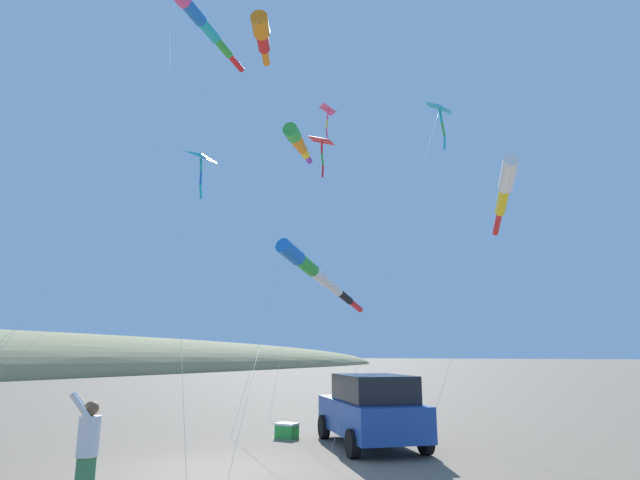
{
  "coord_description": "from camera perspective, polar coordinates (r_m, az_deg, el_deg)",
  "views": [
    {
      "loc": [
        -7.89,
        8.71,
        2.38
      ],
      "look_at": [
        2.39,
        -8.48,
        6.87
      ],
      "focal_mm": 28.7,
      "sensor_mm": 36.0,
      "label": 1
    }
  ],
  "objects": [
    {
      "name": "ground_plane",
      "position": [
        11.99,
        -12.11,
        -23.85
      ],
      "size": [
        600.0,
        600.0,
        0.0
      ],
      "primitive_type": "plane",
      "color": "#756654"
    },
    {
      "name": "parked_car",
      "position": [
        14.49,
        5.69,
        -18.25
      ],
      "size": [
        4.32,
        4.38,
        1.85
      ],
      "color": "#1E479E",
      "rests_on": "ground_plane"
    },
    {
      "name": "cooler_box",
      "position": [
        15.99,
        -3.72,
        -20.42
      ],
      "size": [
        0.62,
        0.42,
        0.42
      ],
      "color": "green",
      "rests_on": "ground_plane"
    },
    {
      "name": "person_child_green_jacket",
      "position": [
        9.75,
        -24.49,
        -19.88
      ],
      "size": [
        0.62,
        0.64,
        1.79
      ],
      "color": "#3D7F51",
      "rests_on": "ground_plane"
    },
    {
      "name": "kite_windsock_yellow_midlevel",
      "position": [
        24.56,
        -6.51,
        21.83
      ],
      "size": [
        3.82,
        14.17,
        16.72
      ],
      "color": "orange",
      "rests_on": "ground_plane"
    },
    {
      "name": "kite_windsock_white_trailing",
      "position": [
        18.11,
        -2.54,
        10.86
      ],
      "size": [
        7.62,
        9.34,
        9.85
      ],
      "color": "green",
      "rests_on": "ground_plane"
    },
    {
      "name": "kite_delta_magenta_far_left",
      "position": [
        16.28,
        -13.16,
        8.9
      ],
      "size": [
        0.79,
        8.14,
        8.56
      ],
      "color": "#1EB7C6",
      "rests_on": "ground_plane"
    },
    {
      "name": "kite_windsock_small_distant",
      "position": [
        25.42,
        19.92,
        5.39
      ],
      "size": [
        2.58,
        14.05,
        10.86
      ],
      "color": "white",
      "rests_on": "ground_plane"
    },
    {
      "name": "kite_delta_orange_high_right",
      "position": [
        24.29,
        13.27,
        14.07
      ],
      "size": [
        1.3,
        9.97,
        13.58
      ],
      "color": "#1EB7C6",
      "rests_on": "ground_plane"
    },
    {
      "name": "kite_delta_long_streamer_left",
      "position": [
        31.43,
        0.92,
        14.28
      ],
      "size": [
        4.2,
        12.85,
        16.98
      ],
      "color": "#EF4C93",
      "rests_on": "ground_plane"
    },
    {
      "name": "kite_delta_rainbow_low_near",
      "position": [
        34.04,
        0.22,
        11.0
      ],
      "size": [
        4.96,
        11.85,
        16.41
      ],
      "color": "red",
      "rests_on": "ground_plane"
    },
    {
      "name": "kite_windsock_blue_topmost",
      "position": [
        14.34,
        -0.51,
        -3.68
      ],
      "size": [
        1.07,
        7.58,
        5.27
      ],
      "color": "blue",
      "rests_on": "ground_plane"
    },
    {
      "name": "kite_windsock_purple_drifting",
      "position": [
        24.43,
        -13.44,
        22.95
      ],
      "size": [
        8.65,
        10.94,
        16.97
      ],
      "color": "#EF4C93",
      "rests_on": "ground_plane"
    }
  ]
}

